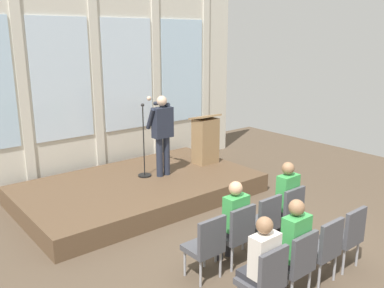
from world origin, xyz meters
name	(u,v)px	position (x,y,z in m)	size (l,w,h in m)	color
ground_plane	(270,269)	(0.00, 0.00, 0.00)	(13.60, 13.60, 0.00)	brown
rear_partition	(98,84)	(0.05, 5.22, 2.20)	(8.09, 0.14, 4.35)	beige
stage_platform	(140,189)	(0.00, 3.51, 0.19)	(4.73, 2.84, 0.38)	brown
speaker	(162,130)	(0.57, 3.47, 1.37)	(0.52, 0.69, 1.70)	#232838
mic_stand	(144,161)	(0.23, 3.66, 0.72)	(0.28, 0.28, 1.56)	black
lectern	(205,140)	(1.85, 3.56, 0.93)	(0.60, 0.48, 1.16)	#93724C
chair_r0_c0	(206,244)	(-0.87, 0.40, 0.53)	(0.46, 0.44, 0.94)	#99999E
chair_r0_c1	(237,231)	(-0.29, 0.40, 0.53)	(0.46, 0.44, 0.94)	#99999E
audience_r0_c1	(233,218)	(-0.29, 0.49, 0.72)	(0.36, 0.39, 1.28)	#2D2D33
chair_r0_c2	(264,220)	(0.29, 0.40, 0.53)	(0.46, 0.44, 0.94)	#99999E
chair_r0_c3	(288,210)	(0.87, 0.40, 0.53)	(0.46, 0.44, 0.94)	#99999E
audience_r0_c3	(285,197)	(0.87, 0.48, 0.74)	(0.36, 0.39, 1.34)	#2D2D33
chair_r1_c0	(265,278)	(-0.87, -0.64, 0.53)	(0.46, 0.44, 0.94)	#99999E
audience_r1_c0	(260,261)	(-0.87, -0.56, 0.72)	(0.36, 0.39, 1.29)	#2D2D33
chair_r1_c1	(296,261)	(-0.29, -0.64, 0.53)	(0.46, 0.44, 0.94)	#99999E
audience_r1_c1	(292,244)	(-0.29, -0.56, 0.75)	(0.36, 0.39, 1.35)	#2D2D33
chair_r1_c2	(323,247)	(0.29, -0.64, 0.53)	(0.46, 0.44, 0.94)	#99999E
chair_r1_c3	(347,234)	(0.87, -0.64, 0.53)	(0.46, 0.44, 0.94)	#99999E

